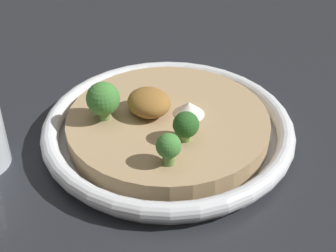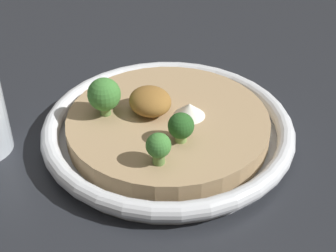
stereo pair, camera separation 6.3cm
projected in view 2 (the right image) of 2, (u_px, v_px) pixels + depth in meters
name	position (u px, v px, depth m)	size (l,w,h in m)	color
ground_plane	(168.00, 139.00, 0.64)	(6.00, 6.00, 0.00)	#23262B
risotto_bowl	(168.00, 128.00, 0.63)	(0.31, 0.31, 0.03)	silver
cheese_sprinkle	(189.00, 110.00, 0.62)	(0.04, 0.04, 0.02)	white
crispy_onion_garnish	(150.00, 101.00, 0.62)	(0.06, 0.05, 0.03)	olive
broccoli_front	(104.00, 95.00, 0.61)	(0.04, 0.04, 0.05)	#668E47
broccoli_front_right	(158.00, 147.00, 0.54)	(0.03, 0.03, 0.04)	#668E47
broccoli_right	(181.00, 127.00, 0.57)	(0.03, 0.03, 0.04)	#84A856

